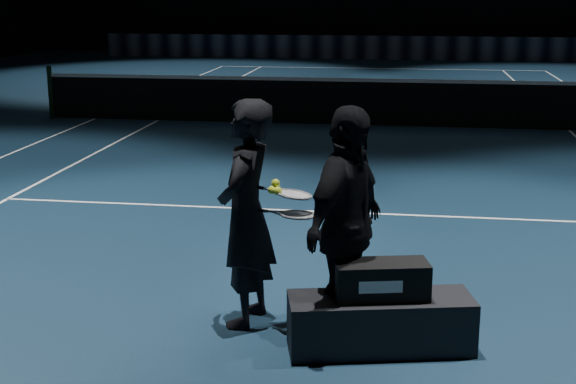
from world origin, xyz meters
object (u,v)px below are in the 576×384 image
(tennis_balls, at_px, (275,188))
(player_bench, at_px, (380,323))
(racket_bag, at_px, (382,280))
(player_b, at_px, (346,227))
(racket_upper, at_px, (294,194))
(player_a, at_px, (246,214))
(racket_lower, at_px, (298,215))

(tennis_balls, bearing_deg, player_bench, -18.66)
(player_bench, xyz_separation_m, racket_bag, (0.00, 0.00, 0.35))
(player_b, xyz_separation_m, racket_upper, (-0.42, 0.16, 0.19))
(tennis_balls, bearing_deg, racket_bag, -18.66)
(player_a, xyz_separation_m, racket_lower, (0.43, -0.12, 0.05))
(racket_upper, relative_size, tennis_balls, 5.67)
(player_bench, xyz_separation_m, racket_upper, (-0.70, 0.28, 0.91))
(player_b, height_order, racket_lower, player_b)
(player_bench, height_order, racket_lower, racket_lower)
(racket_bag, xyz_separation_m, tennis_balls, (-0.85, 0.29, 0.60))
(racket_bag, height_order, racket_lower, racket_lower)
(player_a, relative_size, player_b, 1.00)
(player_b, relative_size, racket_lower, 2.71)
(player_b, bearing_deg, racket_upper, 90.91)
(racket_upper, height_order, tennis_balls, tennis_balls)
(racket_bag, height_order, player_b, player_b)
(racket_bag, bearing_deg, player_b, 144.07)
(player_a, bearing_deg, racket_lower, 82.49)
(racket_upper, bearing_deg, player_bench, -9.91)
(player_a, distance_m, player_b, 0.85)
(racket_upper, xyz_separation_m, tennis_balls, (-0.15, 0.01, 0.04))
(tennis_balls, bearing_deg, player_b, -16.40)
(racket_bag, relative_size, player_b, 0.38)
(racket_bag, height_order, racket_upper, racket_upper)
(player_bench, distance_m, racket_lower, 1.04)
(racket_bag, bearing_deg, player_bench, 0.00)
(player_bench, distance_m, player_b, 0.78)
(player_bench, bearing_deg, player_a, 149.33)
(player_a, xyz_separation_m, tennis_balls, (0.25, -0.07, 0.24))
(racket_upper, distance_m, tennis_balls, 0.16)
(player_bench, relative_size, racket_bag, 2.00)
(racket_lower, bearing_deg, player_b, -0.00)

